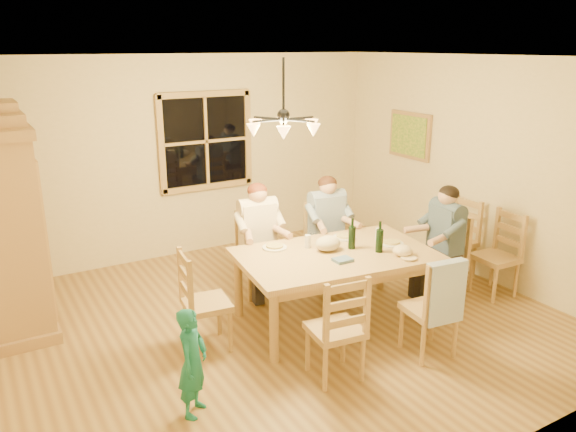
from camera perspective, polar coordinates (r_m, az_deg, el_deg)
floor at (r=6.06m, az=-0.41°, el=-10.63°), size 5.50×5.50×0.00m
ceiling at (r=5.36m, az=-0.48°, el=15.84°), size 5.50×5.00×0.02m
wall_back at (r=7.77m, az=-9.75°, el=5.96°), size 5.50×0.02×2.70m
wall_right at (r=7.29m, az=18.69°, el=4.58°), size 0.02×5.00×2.70m
window at (r=7.77m, az=-8.35°, el=7.53°), size 1.30×0.06×1.30m
painting at (r=8.04m, az=12.25°, el=8.00°), size 0.06×0.78×0.64m
chandelier at (r=5.41m, az=-0.46°, el=9.23°), size 0.77×0.68×0.71m
armoire at (r=6.29m, az=-26.79°, el=-1.04°), size 0.66×1.40×2.30m
dining_table at (r=5.83m, az=4.84°, el=-4.64°), size 2.12×1.44×0.76m
chair_far_left at (r=6.57m, az=-2.97°, el=-5.43°), size 0.49×0.47×0.99m
chair_far_right at (r=6.90m, az=3.92°, el=-4.31°), size 0.49×0.47×0.99m
chair_near_left at (r=5.03m, az=4.78°, el=-12.94°), size 0.49×0.47×0.99m
chair_near_right at (r=5.52m, az=14.07°, el=-10.55°), size 0.49×0.47×0.99m
chair_end_left at (r=5.52m, az=-8.21°, el=-10.21°), size 0.47×0.49×0.99m
chair_end_right at (r=6.69m, az=15.28°, el=-5.62°), size 0.47×0.49×0.99m
adult_woman at (r=6.38m, az=-3.04°, el=-0.97°), size 0.43×0.46×0.87m
adult_plaid_man at (r=6.73m, az=4.01°, el=-0.04°), size 0.43×0.46×0.87m
adult_slate_man at (r=6.51m, az=15.65°, el=-1.24°), size 0.46×0.43×0.87m
towel at (r=5.22m, az=15.65°, el=-7.51°), size 0.39×0.15×0.58m
wine_bottle_a at (r=5.88m, az=6.52°, el=-1.79°), size 0.08×0.08×0.33m
wine_bottle_b at (r=5.83m, az=9.29°, el=-2.09°), size 0.08×0.08×0.33m
plate_woman at (r=5.90m, az=-1.37°, el=-3.22°), size 0.26×0.26×0.02m
plate_plaid at (r=6.24m, az=5.77°, el=-2.17°), size 0.26×0.26×0.02m
plate_slate at (r=6.12m, az=10.46°, el=-2.77°), size 0.26×0.26×0.02m
wine_glass_a at (r=5.90m, az=2.03°, el=-2.59°), size 0.06×0.06×0.14m
wine_glass_b at (r=6.20m, az=9.16°, el=-1.84°), size 0.06×0.06×0.14m
cap at (r=5.80m, az=11.56°, el=-3.46°), size 0.20×0.20×0.11m
napkin at (r=5.58m, az=5.58°, el=-4.46°), size 0.20×0.16×0.03m
cloth_bundle at (r=5.84m, az=4.07°, el=-2.79°), size 0.28×0.22×0.15m
child at (r=4.56m, az=-9.66°, el=-14.44°), size 0.38×0.39×0.90m
chair_spare_front at (r=6.97m, az=20.19°, el=-5.16°), size 0.44×0.46×0.99m
chair_spare_back at (r=7.34m, az=16.51°, el=-3.67°), size 0.43×0.45×0.99m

